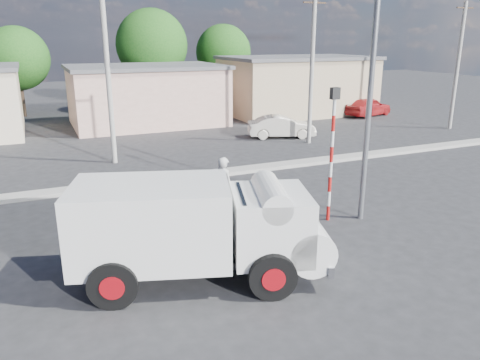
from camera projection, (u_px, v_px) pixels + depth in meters
name	position (u px, v px, depth m)	size (l,w,h in m)	color
ground_plane	(262.00, 256.00, 13.02)	(120.00, 120.00, 0.00)	#28282B
median	(178.00, 178.00, 19.99)	(40.00, 0.80, 0.16)	#99968E
truck	(201.00, 227.00, 11.36)	(6.53, 4.00, 2.54)	black
bicycle	(224.00, 209.00, 15.23)	(0.60, 1.73, 0.91)	black
cyclist	(224.00, 195.00, 15.09)	(0.70, 0.46, 1.91)	silver
car_cream	(281.00, 127.00, 28.27)	(1.41, 4.03, 1.33)	beige
car_red	(368.00, 107.00, 36.06)	(1.70, 4.23, 1.44)	red
traffic_pole	(332.00, 144.00, 14.82)	(0.28, 0.18, 4.36)	red
streetlight	(368.00, 67.00, 14.23)	(2.34, 0.22, 9.00)	slate
building_row	(134.00, 94.00, 32.06)	(37.80, 7.30, 4.44)	beige
tree_row	(69.00, 51.00, 35.76)	(34.13, 7.32, 8.10)	#38281E
utility_poles	(215.00, 74.00, 23.59)	(35.40, 0.24, 8.00)	#99968E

